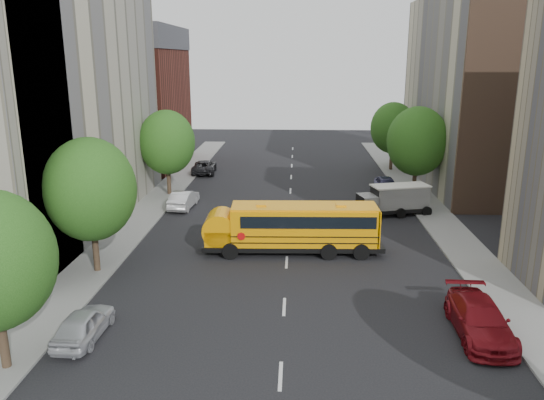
# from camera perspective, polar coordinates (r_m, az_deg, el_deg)

# --- Properties ---
(ground) EXTENTS (120.00, 120.00, 0.00)m
(ground) POSITION_cam_1_polar(r_m,az_deg,el_deg) (34.47, 1.65, -5.49)
(ground) COLOR black
(ground) RESTS_ON ground
(sidewalk_left) EXTENTS (3.00, 80.00, 0.12)m
(sidewalk_left) POSITION_cam_1_polar(r_m,az_deg,el_deg) (40.98, -14.53, -2.52)
(sidewalk_left) COLOR slate
(sidewalk_left) RESTS_ON ground
(sidewalk_right) EXTENTS (3.00, 80.00, 0.12)m
(sidewalk_right) POSITION_cam_1_polar(r_m,az_deg,el_deg) (40.68, 18.22, -2.93)
(sidewalk_right) COLOR slate
(sidewalk_right) RESTS_ON ground
(lane_markings) EXTENTS (0.15, 64.00, 0.01)m
(lane_markings) POSITION_cam_1_polar(r_m,az_deg,el_deg) (43.98, 1.89, -0.91)
(lane_markings) COLOR silver
(lane_markings) RESTS_ON ground
(building_left_cream) EXTENTS (10.00, 26.00, 20.00)m
(building_left_cream) POSITION_cam_1_polar(r_m,az_deg,el_deg) (42.58, -23.58, 11.02)
(building_left_cream) COLOR beige
(building_left_cream) RESTS_ON ground
(building_left_redbrick) EXTENTS (10.00, 15.00, 13.00)m
(building_left_redbrick) POSITION_cam_1_polar(r_m,az_deg,el_deg) (63.31, -14.55, 9.51)
(building_left_redbrick) COLOR maroon
(building_left_redbrick) RESTS_ON ground
(building_right_far) EXTENTS (10.00, 22.00, 18.00)m
(building_right_far) POSITION_cam_1_polar(r_m,az_deg,el_deg) (55.21, 21.53, 10.82)
(building_right_far) COLOR beige
(building_right_far) RESTS_ON ground
(building_right_sidewall) EXTENTS (10.10, 0.30, 18.00)m
(building_right_sidewall) POSITION_cam_1_polar(r_m,az_deg,el_deg) (44.94, 25.95, 9.62)
(building_right_sidewall) COLOR brown
(building_right_sidewall) RESTS_ON ground
(street_tree_1) EXTENTS (5.12, 5.12, 7.90)m
(street_tree_1) POSITION_cam_1_polar(r_m,az_deg,el_deg) (31.36, -18.96, 1.06)
(street_tree_1) COLOR #38281C
(street_tree_1) RESTS_ON ground
(street_tree_2) EXTENTS (4.99, 4.99, 7.71)m
(street_tree_2) POSITION_cam_1_polar(r_m,az_deg,el_deg) (48.24, -11.24, 6.10)
(street_tree_2) COLOR #38281C
(street_tree_2) RESTS_ON ground
(street_tree_4) EXTENTS (5.25, 5.25, 8.10)m
(street_tree_4) POSITION_cam_1_polar(r_m,az_deg,el_deg) (47.97, 15.35, 6.11)
(street_tree_4) COLOR #38281C
(street_tree_4) RESTS_ON ground
(street_tree_5) EXTENTS (4.86, 4.86, 7.51)m
(street_tree_5) POSITION_cam_1_polar(r_m,az_deg,el_deg) (59.67, 12.88, 7.56)
(street_tree_5) COLOR #38281C
(street_tree_5) RESTS_ON ground
(school_bus) EXTENTS (11.48, 3.14, 3.21)m
(school_bus) POSITION_cam_1_polar(r_m,az_deg,el_deg) (33.66, 2.09, -2.77)
(school_bus) COLOR black
(school_bus) RESTS_ON ground
(safari_truck) EXTENTS (5.92, 3.39, 2.40)m
(safari_truck) POSITION_cam_1_polar(r_m,az_deg,el_deg) (43.00, 13.03, 0.08)
(safari_truck) COLOR black
(safari_truck) RESTS_ON ground
(parked_car_0) EXTENTS (1.77, 4.13, 1.39)m
(parked_car_0) POSITION_cam_1_polar(r_m,az_deg,el_deg) (25.47, -19.60, -12.47)
(parked_car_0) COLOR #B8B9BF
(parked_car_0) RESTS_ON ground
(parked_car_1) EXTENTS (1.89, 4.59, 1.48)m
(parked_car_1) POSITION_cam_1_polar(r_m,az_deg,el_deg) (44.59, -9.48, 0.09)
(parked_car_1) COLOR silver
(parked_car_1) RESTS_ON ground
(parked_car_2) EXTENTS (2.74, 5.30, 1.43)m
(parked_car_2) POSITION_cam_1_polar(r_m,az_deg,el_deg) (57.83, -7.29, 3.58)
(parked_car_2) COLOR black
(parked_car_2) RESTS_ON ground
(parked_car_3) EXTENTS (2.36, 5.51, 1.58)m
(parked_car_3) POSITION_cam_1_polar(r_m,az_deg,el_deg) (25.97, 21.45, -11.86)
(parked_car_3) COLOR maroon
(parked_car_3) RESTS_ON ground
(parked_car_4) EXTENTS (1.96, 4.57, 1.54)m
(parked_car_4) POSITION_cam_1_polar(r_m,az_deg,el_deg) (49.76, 12.18, 1.55)
(parked_car_4) COLOR #323054
(parked_car_4) RESTS_ON ground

